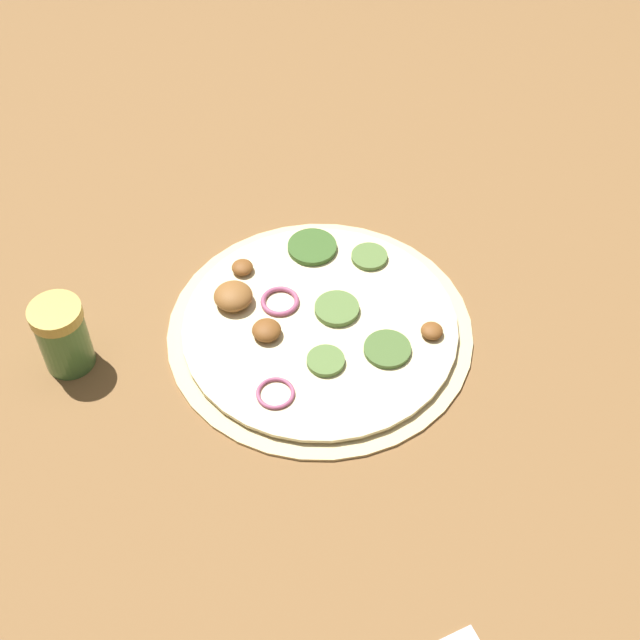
{
  "coord_description": "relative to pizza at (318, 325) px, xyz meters",
  "views": [
    {
      "loc": [
        0.07,
        -0.55,
        0.67
      ],
      "look_at": [
        0.0,
        0.0,
        0.02
      ],
      "focal_mm": 50.0,
      "sensor_mm": 36.0,
      "label": 1
    }
  ],
  "objects": [
    {
      "name": "pizza",
      "position": [
        0.0,
        0.0,
        0.0
      ],
      "size": [
        0.3,
        0.3,
        0.03
      ],
      "color": "beige",
      "rests_on": "ground_plane"
    },
    {
      "name": "ground_plane",
      "position": [
        0.0,
        -0.0,
        -0.01
      ],
      "size": [
        3.0,
        3.0,
        0.0
      ],
      "primitive_type": "plane",
      "color": "brown"
    },
    {
      "name": "spice_jar",
      "position": [
        -0.23,
        -0.07,
        0.03
      ],
      "size": [
        0.05,
        0.05,
        0.08
      ],
      "color": "#4C7F42",
      "rests_on": "ground_plane"
    }
  ]
}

